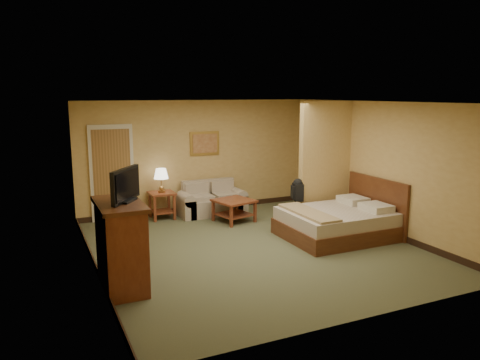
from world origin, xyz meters
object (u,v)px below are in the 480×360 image
loveseat (212,203)px  bed (339,222)px  coffee_table (234,206)px  dresser (121,245)px

loveseat → bed: (1.62, -2.67, 0.05)m
loveseat → coffee_table: 0.84m
dresser → bed: dresser is taller
loveseat → bed: size_ratio=0.76×
coffee_table → dresser: dresser is taller
dresser → bed: size_ratio=0.63×
loveseat → bed: bearing=-58.7°
coffee_table → dresser: 3.86m
loveseat → coffee_table: loveseat is taller
dresser → bed: 4.36m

